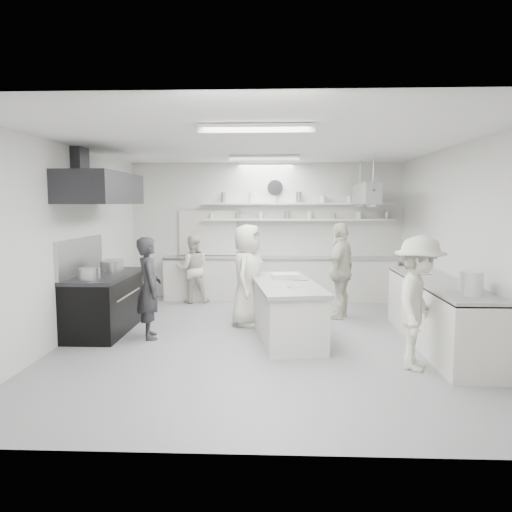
{
  "coord_description": "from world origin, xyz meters",
  "views": [
    {
      "loc": [
        0.22,
        -7.43,
        2.12
      ],
      "look_at": [
        -0.11,
        0.6,
        1.24
      ],
      "focal_mm": 34.36,
      "sensor_mm": 36.0,
      "label": 1
    }
  ],
  "objects_px": {
    "back_counter": "(279,279)",
    "cook_back": "(193,269)",
    "cook_stove": "(149,288)",
    "stove": "(105,305)",
    "prep_island": "(286,311)",
    "right_counter": "(439,315)"
  },
  "relations": [
    {
      "from": "back_counter",
      "to": "cook_back",
      "type": "distance_m",
      "value": 1.9
    },
    {
      "from": "back_counter",
      "to": "cook_stove",
      "type": "height_order",
      "value": "cook_stove"
    },
    {
      "from": "cook_stove",
      "to": "back_counter",
      "type": "bearing_deg",
      "value": -53.01
    },
    {
      "from": "stove",
      "to": "prep_island",
      "type": "distance_m",
      "value": 2.99
    },
    {
      "from": "cook_stove",
      "to": "cook_back",
      "type": "relative_size",
      "value": 1.1
    },
    {
      "from": "right_counter",
      "to": "cook_stove",
      "type": "relative_size",
      "value": 2.07
    },
    {
      "from": "prep_island",
      "to": "cook_stove",
      "type": "bearing_deg",
      "value": 174.71
    },
    {
      "from": "back_counter",
      "to": "cook_stove",
      "type": "xyz_separation_m",
      "value": [
        -2.05,
        -3.16,
        0.34
      ]
    },
    {
      "from": "back_counter",
      "to": "cook_back",
      "type": "bearing_deg",
      "value": -168.04
    },
    {
      "from": "right_counter",
      "to": "prep_island",
      "type": "bearing_deg",
      "value": 170.49
    },
    {
      "from": "cook_stove",
      "to": "stove",
      "type": "bearing_deg",
      "value": 46.8
    },
    {
      "from": "stove",
      "to": "right_counter",
      "type": "bearing_deg",
      "value": -6.52
    },
    {
      "from": "prep_island",
      "to": "cook_back",
      "type": "distance_m",
      "value": 3.27
    },
    {
      "from": "right_counter",
      "to": "cook_back",
      "type": "distance_m",
      "value": 5.17
    },
    {
      "from": "back_counter",
      "to": "right_counter",
      "type": "bearing_deg",
      "value": -55.35
    },
    {
      "from": "prep_island",
      "to": "cook_stove",
      "type": "distance_m",
      "value": 2.17
    },
    {
      "from": "right_counter",
      "to": "cook_back",
      "type": "bearing_deg",
      "value": 144.33
    },
    {
      "from": "right_counter",
      "to": "prep_island",
      "type": "relative_size",
      "value": 1.47
    },
    {
      "from": "cook_stove",
      "to": "right_counter",
      "type": "bearing_deg",
      "value": -113.09
    },
    {
      "from": "right_counter",
      "to": "stove",
      "type": "bearing_deg",
      "value": 173.48
    },
    {
      "from": "stove",
      "to": "prep_island",
      "type": "relative_size",
      "value": 0.8
    },
    {
      "from": "right_counter",
      "to": "cook_stove",
      "type": "height_order",
      "value": "cook_stove"
    }
  ]
}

